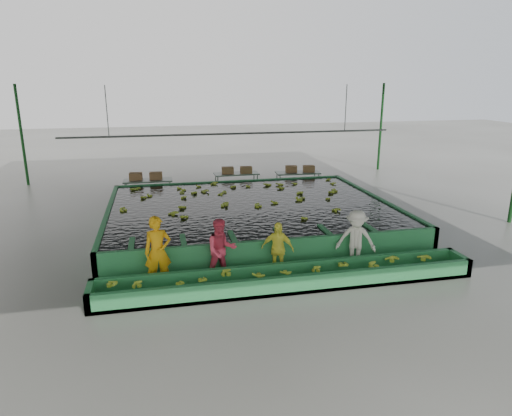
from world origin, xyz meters
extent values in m
plane|color=slate|center=(0.00, 0.00, 0.00)|extent=(80.00, 80.00, 0.00)
cube|color=gray|center=(0.00, 0.00, 5.00)|extent=(20.00, 22.00, 0.04)
cube|color=black|center=(0.00, 1.50, 0.85)|extent=(9.70, 7.70, 0.00)
cylinder|color=#59605B|center=(0.00, 5.00, 3.00)|extent=(0.08, 0.08, 14.00)
cylinder|color=#59605B|center=(-5.00, 5.00, 4.00)|extent=(0.04, 0.04, 2.00)
cylinder|color=#59605B|center=(5.00, 5.00, 4.00)|extent=(0.04, 0.04, 2.00)
imported|color=orange|center=(-3.30, -2.80, 0.94)|extent=(0.73, 0.51, 1.88)
imported|color=#DC3950|center=(-1.66, -2.80, 0.85)|extent=(0.90, 0.73, 1.71)
imported|color=#FCF743|center=(-0.12, -2.80, 0.76)|extent=(0.97, 0.70, 1.52)
imported|color=beige|center=(2.16, -2.80, 0.86)|extent=(1.27, 1.04, 1.71)
camera|label=1|loc=(-3.17, -14.02, 5.21)|focal=32.00mm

